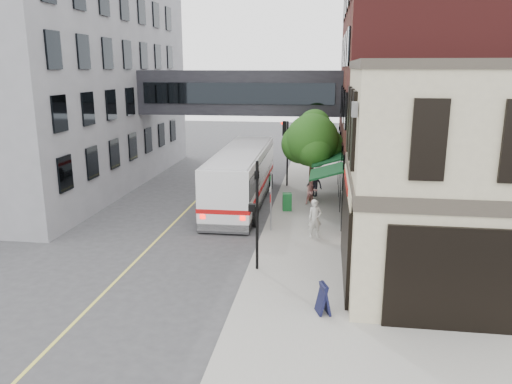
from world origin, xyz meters
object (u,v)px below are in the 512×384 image
(newspaper_box, at_px, (287,202))
(sandwich_board, at_px, (323,299))
(bus, at_px, (242,174))
(pedestrian_b, at_px, (312,192))
(pedestrian_c, at_px, (314,183))
(pedestrian_a, at_px, (315,218))

(newspaper_box, height_order, sandwich_board, sandwich_board)
(bus, xyz_separation_m, pedestrian_b, (4.28, -0.04, -0.92))
(pedestrian_c, distance_m, sandwich_board, 15.80)
(bus, xyz_separation_m, pedestrian_a, (4.64, -6.07, -0.76))
(bus, relative_size, newspaper_box, 12.06)
(pedestrian_a, relative_size, pedestrian_c, 1.08)
(sandwich_board, bearing_deg, newspaper_box, 81.22)
(bus, distance_m, pedestrian_b, 4.38)
(pedestrian_b, relative_size, sandwich_board, 1.46)
(bus, bearing_deg, pedestrian_c, 23.36)
(pedestrian_a, xyz_separation_m, pedestrian_c, (-0.24, 7.97, -0.07))
(pedestrian_a, height_order, sandwich_board, pedestrian_a)
(pedestrian_c, relative_size, sandwich_board, 1.63)
(pedestrian_b, height_order, newspaper_box, pedestrian_b)
(pedestrian_c, relative_size, newspaper_box, 1.70)
(pedestrian_a, relative_size, pedestrian_b, 1.21)
(pedestrian_b, bearing_deg, bus, 158.61)
(newspaper_box, bearing_deg, bus, 141.64)
(bus, bearing_deg, sandwich_board, -69.64)
(pedestrian_b, bearing_deg, pedestrian_c, 65.63)
(pedestrian_b, xyz_separation_m, pedestrian_c, (0.12, 1.94, 0.09))
(pedestrian_a, height_order, pedestrian_c, pedestrian_a)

